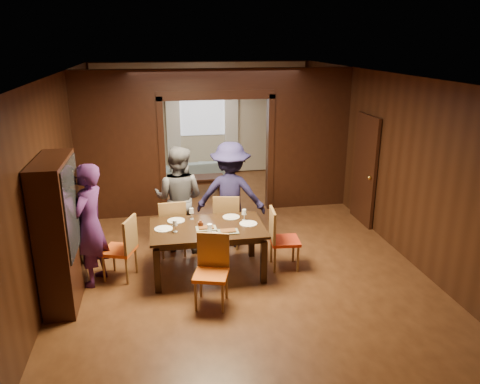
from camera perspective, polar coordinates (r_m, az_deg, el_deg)
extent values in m
plane|color=#4A2814|center=(8.39, -1.24, -6.02)|extent=(9.00, 9.00, 0.00)
cube|color=silver|center=(7.66, -1.39, 14.15)|extent=(5.50, 9.00, 0.02)
cube|color=black|center=(12.28, -4.63, 8.85)|extent=(5.50, 0.02, 2.90)
cube|color=black|center=(7.97, -21.25, 2.47)|extent=(0.02, 9.00, 2.90)
cube|color=black|center=(8.75, 16.83, 4.27)|extent=(0.02, 9.00, 2.90)
cube|color=black|center=(9.46, -14.48, 3.92)|extent=(1.65, 0.15, 2.40)
cube|color=black|center=(9.93, 8.31, 4.98)|extent=(1.65, 0.15, 2.40)
cube|color=black|center=(9.26, -2.95, 13.30)|extent=(5.50, 0.15, 0.50)
cube|color=beige|center=(12.25, -4.62, 8.83)|extent=(5.40, 0.04, 2.85)
imported|color=#441D54|center=(7.03, -17.86, -3.89)|extent=(0.66, 0.78, 1.81)
imported|color=#4D4B52|center=(7.89, -7.48, -0.80)|extent=(1.06, 0.96, 1.79)
imported|color=#1C193E|center=(7.95, -1.15, -0.36)|extent=(1.32, 0.97, 1.83)
imported|color=#89A6B4|center=(11.88, -5.30, 2.64)|extent=(1.86, 0.89, 0.52)
imported|color=black|center=(7.09, -3.61, -3.74)|extent=(0.32, 0.32, 0.08)
cube|color=black|center=(7.19, -3.93, -7.06)|extent=(1.70, 1.06, 0.76)
cube|color=black|center=(10.90, -4.07, 0.89)|extent=(0.80, 0.50, 0.40)
cube|color=black|center=(6.67, -21.19, -4.60)|extent=(0.40, 1.20, 2.00)
cube|color=black|center=(9.26, 14.96, 2.62)|extent=(0.06, 0.90, 2.10)
cube|color=silver|center=(12.18, -4.63, 9.96)|extent=(1.20, 0.03, 1.30)
cube|color=white|center=(12.16, -8.11, 7.68)|extent=(0.35, 0.06, 2.40)
cube|color=white|center=(12.31, -1.05, 7.98)|extent=(0.35, 0.06, 2.40)
cylinder|color=white|center=(7.02, -9.31, -4.46)|extent=(0.27, 0.27, 0.01)
cylinder|color=silver|center=(7.30, -7.80, -3.47)|extent=(0.27, 0.27, 0.01)
cylinder|color=silver|center=(7.38, -1.08, -3.06)|extent=(0.27, 0.27, 0.01)
cylinder|color=white|center=(7.12, 1.01, -3.88)|extent=(0.27, 0.27, 0.01)
cylinder|color=white|center=(6.72, -3.50, -5.32)|extent=(0.27, 0.27, 0.01)
cube|color=gray|center=(6.96, -4.16, -4.38)|extent=(0.30, 0.20, 0.04)
cube|color=gray|center=(6.83, -1.46, -4.79)|extent=(0.30, 0.20, 0.04)
cylinder|color=white|center=(6.79, -3.71, -4.49)|extent=(0.07, 0.07, 0.14)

